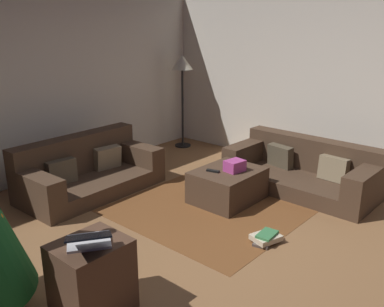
{
  "coord_description": "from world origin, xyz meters",
  "views": [
    {
      "loc": [
        -2.59,
        -2.12,
        2.11
      ],
      "look_at": [
        0.63,
        0.72,
        0.75
      ],
      "focal_mm": 39.12,
      "sensor_mm": 36.0,
      "label": 1
    }
  ],
  "objects_px": {
    "gift_box": "(235,166)",
    "laptop": "(89,240)",
    "corner_lamp": "(182,69)",
    "couch_left": "(87,171)",
    "tv_remote": "(213,171)",
    "book_stack": "(266,238)",
    "couch_right": "(304,170)",
    "side_table": "(92,278)",
    "ottoman": "(228,185)"
  },
  "relations": [
    {
      "from": "laptop",
      "to": "book_stack",
      "type": "xyz_separation_m",
      "value": [
        1.79,
        -0.37,
        -0.59
      ]
    },
    {
      "from": "corner_lamp",
      "to": "side_table",
      "type": "bearing_deg",
      "value": -146.13
    },
    {
      "from": "couch_left",
      "to": "laptop",
      "type": "relative_size",
      "value": 3.59
    },
    {
      "from": "tv_remote",
      "to": "book_stack",
      "type": "xyz_separation_m",
      "value": [
        -0.42,
        -1.01,
        -0.35
      ]
    },
    {
      "from": "couch_right",
      "to": "gift_box",
      "type": "relative_size",
      "value": 8.45
    },
    {
      "from": "ottoman",
      "to": "laptop",
      "type": "xyz_separation_m",
      "value": [
        -2.37,
        -0.54,
        0.45
      ]
    },
    {
      "from": "corner_lamp",
      "to": "tv_remote",
      "type": "bearing_deg",
      "value": -128.95
    },
    {
      "from": "couch_right",
      "to": "gift_box",
      "type": "distance_m",
      "value": 1.07
    },
    {
      "from": "ottoman",
      "to": "couch_left",
      "type": "bearing_deg",
      "value": 121.11
    },
    {
      "from": "couch_right",
      "to": "side_table",
      "type": "bearing_deg",
      "value": 90.43
    },
    {
      "from": "gift_box",
      "to": "tv_remote",
      "type": "relative_size",
      "value": 1.41
    },
    {
      "from": "gift_box",
      "to": "corner_lamp",
      "type": "xyz_separation_m",
      "value": [
        1.34,
        2.08,
        0.88
      ]
    },
    {
      "from": "ottoman",
      "to": "corner_lamp",
      "type": "bearing_deg",
      "value": 55.58
    },
    {
      "from": "tv_remote",
      "to": "corner_lamp",
      "type": "distance_m",
      "value": 2.62
    },
    {
      "from": "laptop",
      "to": "corner_lamp",
      "type": "relative_size",
      "value": 0.32
    },
    {
      "from": "gift_box",
      "to": "side_table",
      "type": "relative_size",
      "value": 0.38
    },
    {
      "from": "laptop",
      "to": "side_table",
      "type": "bearing_deg",
      "value": 56.42
    },
    {
      "from": "couch_right",
      "to": "tv_remote",
      "type": "distance_m",
      "value": 1.31
    },
    {
      "from": "side_table",
      "to": "laptop",
      "type": "distance_m",
      "value": 0.36
    },
    {
      "from": "tv_remote",
      "to": "corner_lamp",
      "type": "xyz_separation_m",
      "value": [
        1.54,
        1.9,
        0.94
      ]
    },
    {
      "from": "couch_left",
      "to": "tv_remote",
      "type": "xyz_separation_m",
      "value": [
        0.78,
        -1.46,
        0.14
      ]
    },
    {
      "from": "couch_right",
      "to": "book_stack",
      "type": "bearing_deg",
      "value": 105.12
    },
    {
      "from": "laptop",
      "to": "ottoman",
      "type": "bearing_deg",
      "value": 12.84
    },
    {
      "from": "tv_remote",
      "to": "side_table",
      "type": "bearing_deg",
      "value": -178.78
    },
    {
      "from": "gift_box",
      "to": "laptop",
      "type": "bearing_deg",
      "value": -169.08
    },
    {
      "from": "couch_left",
      "to": "book_stack",
      "type": "distance_m",
      "value": 2.51
    },
    {
      "from": "tv_remote",
      "to": "side_table",
      "type": "distance_m",
      "value": 2.26
    },
    {
      "from": "laptop",
      "to": "corner_lamp",
      "type": "bearing_deg",
      "value": 34.17
    },
    {
      "from": "couch_left",
      "to": "couch_right",
      "type": "height_order",
      "value": "couch_left"
    },
    {
      "from": "gift_box",
      "to": "couch_right",
      "type": "bearing_deg",
      "value": -24.56
    },
    {
      "from": "gift_box",
      "to": "side_table",
      "type": "distance_m",
      "value": 2.41
    },
    {
      "from": "tv_remote",
      "to": "couch_left",
      "type": "bearing_deg",
      "value": 104.05
    },
    {
      "from": "couch_right",
      "to": "gift_box",
      "type": "xyz_separation_m",
      "value": [
        -0.95,
        0.44,
        0.21
      ]
    },
    {
      "from": "gift_box",
      "to": "laptop",
      "type": "height_order",
      "value": "laptop"
    },
    {
      "from": "couch_left",
      "to": "ottoman",
      "type": "distance_m",
      "value": 1.83
    },
    {
      "from": "ottoman",
      "to": "gift_box",
      "type": "relative_size",
      "value": 3.66
    },
    {
      "from": "side_table",
      "to": "book_stack",
      "type": "relative_size",
      "value": 1.83
    },
    {
      "from": "corner_lamp",
      "to": "laptop",
      "type": "bearing_deg",
      "value": -145.83
    },
    {
      "from": "couch_left",
      "to": "corner_lamp",
      "type": "height_order",
      "value": "corner_lamp"
    },
    {
      "from": "couch_left",
      "to": "gift_box",
      "type": "distance_m",
      "value": 1.92
    },
    {
      "from": "corner_lamp",
      "to": "couch_left",
      "type": "bearing_deg",
      "value": -169.27
    },
    {
      "from": "book_stack",
      "to": "couch_left",
      "type": "bearing_deg",
      "value": 98.21
    },
    {
      "from": "ottoman",
      "to": "book_stack",
      "type": "relative_size",
      "value": 2.57
    },
    {
      "from": "gift_box",
      "to": "book_stack",
      "type": "xyz_separation_m",
      "value": [
        -0.61,
        -0.84,
        -0.41
      ]
    },
    {
      "from": "book_stack",
      "to": "tv_remote",
      "type": "bearing_deg",
      "value": 67.46
    },
    {
      "from": "couch_right",
      "to": "ottoman",
      "type": "height_order",
      "value": "couch_right"
    },
    {
      "from": "couch_left",
      "to": "laptop",
      "type": "distance_m",
      "value": 2.57
    },
    {
      "from": "ottoman",
      "to": "gift_box",
      "type": "xyz_separation_m",
      "value": [
        0.03,
        -0.08,
        0.26
      ]
    },
    {
      "from": "laptop",
      "to": "corner_lamp",
      "type": "xyz_separation_m",
      "value": [
        3.74,
        2.54,
        0.7
      ]
    },
    {
      "from": "couch_left",
      "to": "tv_remote",
      "type": "bearing_deg",
      "value": 116.45
    }
  ]
}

